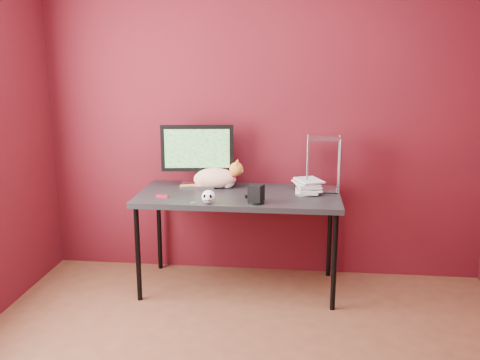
# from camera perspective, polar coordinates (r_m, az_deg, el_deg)

# --- Properties ---
(room) EXTENTS (3.52, 3.52, 2.61)m
(room) POSITION_cam_1_polar(r_m,az_deg,el_deg) (2.49, -0.21, 5.93)
(room) COLOR #57301E
(room) RESTS_ON ground
(desk) EXTENTS (1.50, 0.70, 0.75)m
(desk) POSITION_cam_1_polar(r_m,az_deg,el_deg) (3.99, -0.12, -2.16)
(desk) COLOR black
(desk) RESTS_ON ground
(monitor) EXTENTS (0.56, 0.21, 0.48)m
(monitor) POSITION_cam_1_polar(r_m,az_deg,el_deg) (4.15, -4.58, 2.94)
(monitor) COLOR #A3A3A7
(monitor) RESTS_ON desk
(cat) EXTENTS (0.49, 0.20, 0.23)m
(cat) POSITION_cam_1_polar(r_m,az_deg,el_deg) (4.14, -2.58, 0.26)
(cat) COLOR #DE5F2F
(cat) RESTS_ON desk
(skull_mug) EXTENTS (0.10, 0.10, 0.09)m
(skull_mug) POSITION_cam_1_polar(r_m,az_deg,el_deg) (3.71, -3.38, -1.79)
(skull_mug) COLOR white
(skull_mug) RESTS_ON desk
(speaker) EXTENTS (0.12, 0.12, 0.13)m
(speaker) POSITION_cam_1_polar(r_m,az_deg,el_deg) (3.71, 1.74, -1.57)
(speaker) COLOR black
(speaker) RESTS_ON desk
(book_stack) EXTENTS (0.24, 0.27, 1.11)m
(book_stack) POSITION_cam_1_polar(r_m,az_deg,el_deg) (3.94, 6.31, 6.52)
(book_stack) COLOR beige
(book_stack) RESTS_ON desk
(wire_rack) EXTENTS (0.25, 0.21, 0.41)m
(wire_rack) POSITION_cam_1_polar(r_m,az_deg,el_deg) (4.08, 8.88, 1.71)
(wire_rack) COLOR #A3A3A7
(wire_rack) RESTS_ON desk
(pocket_knife) EXTENTS (0.09, 0.03, 0.02)m
(pocket_knife) POSITION_cam_1_polar(r_m,az_deg,el_deg) (3.91, -8.31, -1.73)
(pocket_knife) COLOR #B60E29
(pocket_knife) RESTS_ON desk
(black_gadget) EXTENTS (0.05, 0.04, 0.02)m
(black_gadget) POSITION_cam_1_polar(r_m,az_deg,el_deg) (3.86, 0.85, -1.77)
(black_gadget) COLOR black
(black_gadget) RESTS_ON desk
(washer) EXTENTS (0.04, 0.04, 0.00)m
(washer) POSITION_cam_1_polar(r_m,az_deg,el_deg) (3.75, -5.00, -2.42)
(washer) COLOR #A3A3A7
(washer) RESTS_ON desk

